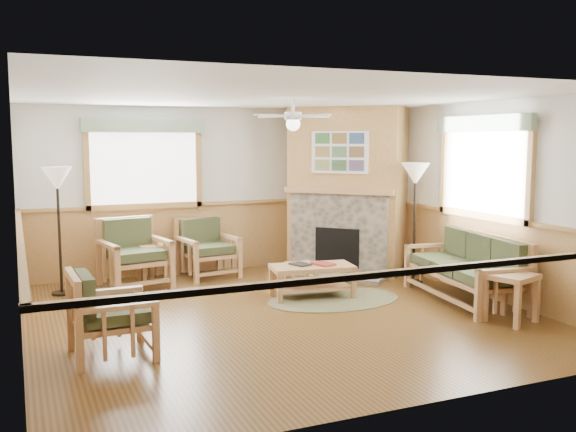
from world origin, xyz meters
name	(u,v)px	position (x,y,z in m)	size (l,w,h in m)	color
floor	(281,315)	(0.00, 0.00, -0.01)	(6.00, 6.00, 0.01)	brown
ceiling	(280,96)	(0.00, 0.00, 2.70)	(6.00, 6.00, 0.01)	white
wall_back	(211,190)	(0.00, 3.00, 1.35)	(6.00, 0.02, 2.70)	silver
wall_front	(423,244)	(0.00, -3.00, 1.35)	(6.00, 0.02, 2.70)	silver
wall_left	(16,220)	(-3.00, 0.00, 1.35)	(0.02, 6.00, 2.70)	silver
wall_right	(476,199)	(3.00, 0.00, 1.35)	(0.02, 6.00, 2.70)	silver
wainscot	(281,271)	(0.00, 0.00, 0.55)	(6.00, 6.00, 1.10)	#AD7F46
fireplace	(348,190)	(2.05, 2.05, 1.35)	(2.20, 2.20, 2.70)	#AD7F46
window_back	(143,117)	(-1.10, 2.96, 2.53)	(1.90, 0.16, 1.50)	white
window_right	(487,114)	(2.96, -0.20, 2.53)	(0.16, 1.90, 1.50)	white
ceiling_fan	(293,102)	(0.30, 0.30, 2.66)	(1.24, 1.24, 0.36)	white
sofa	(464,268)	(2.55, -0.34, 0.46)	(0.81, 1.98, 0.91)	tan
armchair_back_left	(135,253)	(-1.41, 2.26, 0.50)	(0.90, 0.90, 1.01)	tan
armchair_back_right	(208,248)	(-0.20, 2.55, 0.46)	(0.82, 0.82, 0.92)	tan
armchair_left	(112,314)	(-2.16, -0.75, 0.44)	(0.79, 0.79, 0.88)	tan
coffee_table	(312,281)	(0.75, 0.66, 0.23)	(1.13, 0.56, 0.45)	tan
end_table_chairs	(156,263)	(-1.05, 2.52, 0.29)	(0.52, 0.50, 0.58)	tan
end_table_sofa	(511,298)	(2.41, -1.39, 0.30)	(0.53, 0.51, 0.59)	tan
footstool	(301,275)	(0.87, 1.30, 0.18)	(0.41, 0.41, 0.35)	tan
braided_rug	(334,299)	(0.95, 0.39, 0.01)	(1.87, 1.87, 0.01)	brown
floor_lamp_left	(59,231)	(-2.45, 2.20, 0.91)	(0.42, 0.42, 1.82)	black
floor_lamp_right	(414,223)	(2.55, 0.85, 0.92)	(0.42, 0.42, 1.85)	black
book_red	(324,263)	(0.90, 0.61, 0.48)	(0.22, 0.30, 0.03)	maroon
book_dark	(300,263)	(0.60, 0.73, 0.48)	(0.20, 0.27, 0.03)	black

